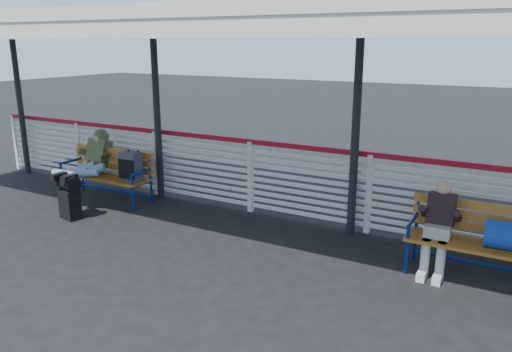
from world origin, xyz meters
The scene contains 8 objects.
ground centered at (0.00, 0.00, 0.00)m, with size 60.00×60.00×0.00m, color black.
fence centered at (0.00, 1.90, 0.66)m, with size 12.08×0.08×1.24m.
canopy centered at (0.00, 0.87, 3.04)m, with size 12.60×3.60×3.16m.
luggage_stack centered at (-2.37, 0.18, 0.40)m, with size 0.49×0.34×0.73m.
bench_left centered at (-2.34, 1.21, 0.61)m, with size 1.80×0.56×0.96m.
bench_right centered at (3.79, 1.06, 0.59)m, with size 1.80×0.56×0.92m.
traveler_man centered at (-2.72, 0.87, 0.67)m, with size 0.94×1.64×0.77m.
companion_person centered at (3.12, 1.04, 0.60)m, with size 0.32×0.66×1.15m.
Camera 1 is at (3.96, -5.02, 2.77)m, focal length 35.00 mm.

